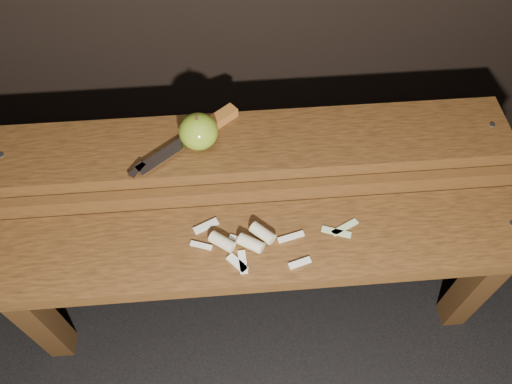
{
  "coord_description": "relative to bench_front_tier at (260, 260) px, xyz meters",
  "views": [
    {
      "loc": [
        -0.05,
        -0.56,
        1.37
      ],
      "look_at": [
        0.0,
        0.06,
        0.45
      ],
      "focal_mm": 35.0,
      "sensor_mm": 36.0,
      "label": 1
    }
  ],
  "objects": [
    {
      "name": "ground",
      "position": [
        0.0,
        0.06,
        -0.35
      ],
      "size": [
        60.0,
        60.0,
        0.0
      ],
      "primitive_type": "plane",
      "color": "black"
    },
    {
      "name": "bench_front_tier",
      "position": [
        0.0,
        0.0,
        0.0
      ],
      "size": [
        1.2,
        0.2,
        0.42
      ],
      "color": "#39220E",
      "rests_on": "ground"
    },
    {
      "name": "bench_rear_tier",
      "position": [
        0.0,
        0.23,
        0.06
      ],
      "size": [
        1.2,
        0.21,
        0.5
      ],
      "color": "#39220E",
      "rests_on": "ground"
    },
    {
      "name": "apple",
      "position": [
        -0.12,
        0.23,
        0.19
      ],
      "size": [
        0.09,
        0.09,
        0.09
      ],
      "color": "olive",
      "rests_on": "bench_rear_tier"
    },
    {
      "name": "knife",
      "position": [
        -0.11,
        0.26,
        0.16
      ],
      "size": [
        0.25,
        0.19,
        0.03
      ],
      "color": "#975821",
      "rests_on": "bench_rear_tier"
    },
    {
      "name": "apple_scraps",
      "position": [
        -0.02,
        0.01,
        0.08
      ],
      "size": [
        0.37,
        0.14,
        0.03
      ],
      "color": "beige",
      "rests_on": "bench_front_tier"
    }
  ]
}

